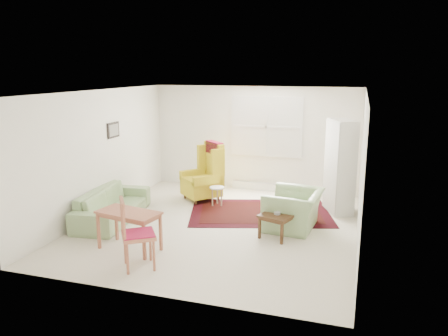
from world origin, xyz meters
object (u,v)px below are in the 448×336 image
(armchair, at_px, (294,206))
(cabinet, at_px, (340,167))
(coffee_table, at_px, (277,226))
(desk_chair, at_px, (138,233))
(stool, at_px, (217,196))
(desk, at_px, (129,231))
(wingback_chair, at_px, (201,171))
(sofa, at_px, (112,199))

(armchair, height_order, cabinet, cabinet)
(coffee_table, height_order, desk_chair, desk_chair)
(stool, bearing_deg, desk_chair, -92.90)
(stool, xyz_separation_m, desk, (-0.63, -2.65, 0.11))
(coffee_table, xyz_separation_m, cabinet, (0.95, 1.78, 0.74))
(cabinet, bearing_deg, stool, 164.14)
(stool, relative_size, cabinet, 0.22)
(coffee_table, bearing_deg, wingback_chair, 139.56)
(armchair, bearing_deg, cabinet, 153.83)
(armchair, distance_m, stool, 1.98)
(wingback_chair, distance_m, desk_chair, 3.54)
(wingback_chair, relative_size, desk_chair, 1.22)
(sofa, distance_m, wingback_chair, 2.15)
(desk_chair, bearing_deg, sofa, 6.36)
(sofa, relative_size, coffee_table, 3.95)
(sofa, height_order, armchair, armchair)
(armchair, relative_size, cabinet, 0.57)
(sofa, bearing_deg, armchair, -87.42)
(desk, distance_m, desk_chair, 0.75)
(armchair, xyz_separation_m, desk_chair, (-1.94, -2.34, 0.11))
(desk_chair, bearing_deg, stool, -37.32)
(wingback_chair, distance_m, desk, 3.00)
(armchair, xyz_separation_m, desk, (-2.40, -1.79, -0.10))
(sofa, xyz_separation_m, wingback_chair, (1.20, 1.77, 0.24))
(sofa, bearing_deg, cabinet, -73.88)
(sofa, xyz_separation_m, stool, (1.68, 1.45, -0.21))
(armchair, relative_size, wingback_chair, 0.83)
(cabinet, bearing_deg, desk, -160.18)
(wingback_chair, height_order, coffee_table, wingback_chair)
(sofa, relative_size, wingback_chair, 1.59)
(armchair, distance_m, wingback_chair, 2.56)
(cabinet, bearing_deg, sofa, 179.39)
(sofa, xyz_separation_m, cabinet, (4.20, 1.80, 0.54))
(sofa, relative_size, desk_chair, 1.94)
(armchair, height_order, desk, armchair)
(desk_chair, bearing_deg, cabinet, -71.50)
(stool, bearing_deg, sofa, -139.20)
(coffee_table, xyz_separation_m, stool, (-1.57, 1.43, -0.00))
(desk, bearing_deg, coffee_table, 29.09)
(desk_chair, bearing_deg, coffee_table, -78.76)
(sofa, height_order, coffee_table, sofa)
(stool, bearing_deg, wingback_chair, 146.01)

